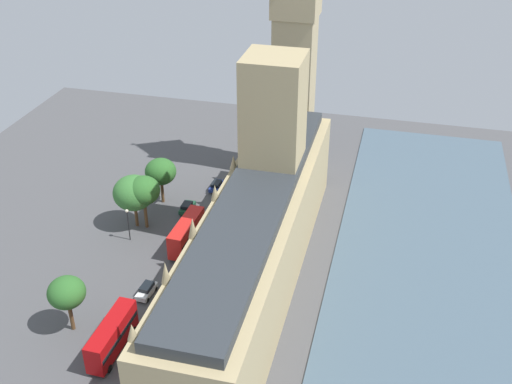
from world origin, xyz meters
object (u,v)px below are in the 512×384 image
(plane_tree_leading, at_px, (67,293))
(plane_tree_by_river_gate, at_px, (134,193))
(parliament_building, at_px, (258,227))
(car_white_kerbside, at_px, (147,290))
(pedestrian_opposite_hall, at_px, (234,195))
(plane_tree_slot_10, at_px, (161,172))
(street_lamp_slot_12, at_px, (128,219))
(pedestrian_midblock, at_px, (223,216))
(plane_tree_slot_11, at_px, (143,191))
(double_decker_bus_far_end, at_px, (187,233))
(car_dark_green_corner, at_px, (187,207))
(pedestrian_trailing, at_px, (206,256))
(clock_tower, at_px, (295,30))
(double_decker_bus_near_tower, at_px, (112,335))
(car_blue_under_trees, at_px, (217,186))

(plane_tree_leading, relative_size, plane_tree_by_river_gate, 0.90)
(parliament_building, distance_m, car_white_kerbside, 19.12)
(parliament_building, xyz_separation_m, pedestrian_opposite_hall, (9.92, -21.50, -8.38))
(plane_tree_slot_10, distance_m, street_lamp_slot_12, 13.14)
(pedestrian_midblock, height_order, plane_tree_slot_11, plane_tree_slot_11)
(double_decker_bus_far_end, xyz_separation_m, plane_tree_slot_11, (8.75, -3.59, 4.73))
(street_lamp_slot_12, bearing_deg, car_white_kerbside, 123.23)
(car_dark_green_corner, xyz_separation_m, pedestrian_trailing, (-7.71, 12.99, -0.18))
(pedestrian_opposite_hall, xyz_separation_m, plane_tree_by_river_gate, (13.99, 12.94, 5.90))
(car_dark_green_corner, relative_size, plane_tree_leading, 0.48)
(clock_tower, distance_m, double_decker_bus_near_tower, 62.39)
(car_blue_under_trees, distance_m, pedestrian_midblock, 10.74)
(double_decker_bus_near_tower, bearing_deg, plane_tree_by_river_gate, -71.09)
(car_blue_under_trees, height_order, car_white_kerbside, same)
(pedestrian_midblock, xyz_separation_m, plane_tree_slot_10, (12.63, -3.18, 5.70))
(car_dark_green_corner, distance_m, double_decker_bus_far_end, 10.85)
(clock_tower, height_order, street_lamp_slot_12, clock_tower)
(plane_tree_by_river_gate, bearing_deg, street_lamp_slot_12, 97.25)
(double_decker_bus_near_tower, height_order, plane_tree_leading, plane_tree_leading)
(parliament_building, distance_m, pedestrian_midblock, 19.08)
(car_dark_green_corner, bearing_deg, double_decker_bus_far_end, -70.14)
(double_decker_bus_near_tower, xyz_separation_m, plane_tree_slot_11, (7.25, -28.81, 4.73))
(double_decker_bus_far_end, bearing_deg, car_dark_green_corner, 112.03)
(pedestrian_midblock, relative_size, plane_tree_slot_11, 0.15)
(plane_tree_by_river_gate, height_order, street_lamp_slot_12, plane_tree_by_river_gate)
(double_decker_bus_far_end, relative_size, pedestrian_midblock, 6.94)
(double_decker_bus_far_end, distance_m, street_lamp_slot_12, 10.16)
(car_dark_green_corner, distance_m, pedestrian_trailing, 15.10)
(car_blue_under_trees, xyz_separation_m, pedestrian_opposite_hall, (-4.13, 2.37, -0.12))
(pedestrian_opposite_hall, bearing_deg, plane_tree_by_river_gate, 32.83)
(car_white_kerbside, bearing_deg, pedestrian_opposite_hall, -95.51)
(car_blue_under_trees, relative_size, pedestrian_opposite_hall, 2.57)
(pedestrian_midblock, relative_size, plane_tree_slot_10, 0.17)
(pedestrian_opposite_hall, distance_m, plane_tree_leading, 41.55)
(clock_tower, relative_size, plane_tree_slot_10, 6.33)
(plane_tree_by_river_gate, xyz_separation_m, street_lamp_slot_12, (-0.55, 4.30, -2.42))
(double_decker_bus_far_end, bearing_deg, pedestrian_trailing, -32.29)
(parliament_building, distance_m, plane_tree_slot_10, 28.39)
(pedestrian_opposite_hall, bearing_deg, car_dark_green_corner, 32.59)
(car_blue_under_trees, xyz_separation_m, street_lamp_slot_12, (9.31, 19.61, 3.36))
(parliament_building, bearing_deg, double_decker_bus_near_tower, 53.72)
(parliament_building, relative_size, pedestrian_midblock, 42.39)
(plane_tree_slot_10, xyz_separation_m, street_lamp_slot_12, (0.93, 12.93, -2.14))
(car_dark_green_corner, height_order, pedestrian_trailing, car_dark_green_corner)
(clock_tower, height_order, plane_tree_slot_11, clock_tower)
(plane_tree_by_river_gate, bearing_deg, car_dark_green_corner, -137.00)
(street_lamp_slot_12, bearing_deg, clock_tower, -125.40)
(car_white_kerbside, height_order, plane_tree_leading, plane_tree_leading)
(pedestrian_opposite_hall, bearing_deg, plane_tree_leading, 62.73)
(parliament_building, distance_m, car_blue_under_trees, 28.91)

